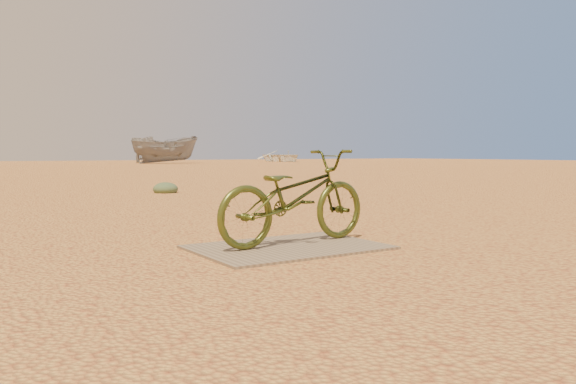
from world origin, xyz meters
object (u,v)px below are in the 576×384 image
plywood_board (288,247)px  bicycle (295,197)px  boat_mid_right (165,149)px  boat_far_right (282,156)px

plywood_board → bicycle: bearing=34.5°
boat_mid_right → boat_far_right: size_ratio=1.10×
bicycle → boat_mid_right: 41.58m
bicycle → boat_far_right: boat_far_right is taller
bicycle → boat_mid_right: size_ratio=0.28×
bicycle → boat_mid_right: boat_mid_right is taller
boat_mid_right → bicycle: bearing=155.0°
plywood_board → bicycle: 0.47m
plywood_board → bicycle: bicycle is taller
bicycle → boat_mid_right: (13.36, 39.37, 0.68)m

